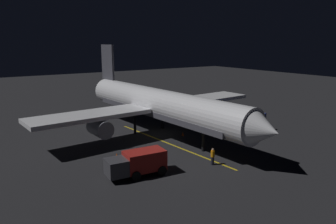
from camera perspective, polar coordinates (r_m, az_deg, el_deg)
The scene contains 10 objects.
ground_plane at distance 43.88m, azimuth -1.45°, elevation -4.13°, with size 180.00×180.00×0.20m, color black.
apron_guide_stripe at distance 40.05m, azimuth 0.24°, elevation -5.59°, with size 0.24×21.46×0.01m, color gold.
airliner at distance 43.38m, azimuth -1.96°, elevation 1.33°, with size 33.43×37.49×11.81m.
baggage_truck at distance 30.74m, azimuth -5.21°, elevation -8.95°, with size 5.73×2.61×2.31m.
catering_truck at distance 46.08m, azimuth 14.36°, elevation -1.98°, with size 5.84×3.47×2.47m.
ground_crew_worker at distance 33.54m, azimuth 7.84°, elevation -7.73°, with size 0.40×0.40×1.74m.
traffic_cone_near_left at distance 35.73m, azimuth -8.98°, elevation -7.58°, with size 0.50×0.50×0.55m.
traffic_cone_near_right at distance 43.27m, azimuth 2.62°, elevation -3.90°, with size 0.50×0.50×0.55m.
traffic_cone_under_wing at distance 36.60m, azimuth -7.36°, elevation -7.04°, with size 0.50×0.50×0.55m.
traffic_cone_far at distance 43.12m, azimuth 11.05°, elevation -4.18°, with size 0.50×0.50×0.55m.
Camera 1 is at (22.38, 35.65, 12.31)m, focal length 34.72 mm.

